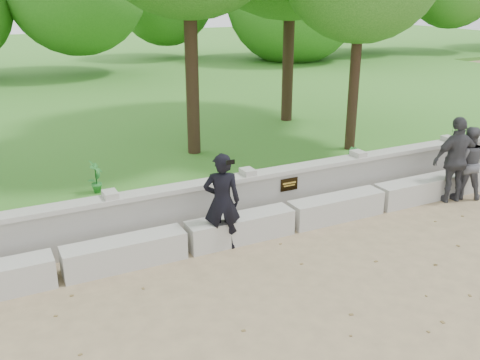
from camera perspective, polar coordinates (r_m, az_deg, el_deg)
name	(u,v)px	position (r m, az deg, el deg)	size (l,w,h in m)	color
ground	(357,277)	(8.32, 12.38, -10.08)	(80.00, 80.00, 0.00)	#98835D
lawn	(118,101)	(20.45, -12.93, 8.18)	(40.00, 22.00, 0.25)	#447228
concrete_bench	(291,217)	(9.59, 5.42, -4.00)	(11.90, 0.45, 0.45)	#ADAAA3
parapet_wall	(271,192)	(10.05, 3.36, -1.32)	(12.50, 0.35, 0.90)	#A2A099
man_main	(222,202)	(8.66, -1.94, -2.31)	(0.70, 0.65, 1.64)	black
visitor_left	(467,163)	(11.74, 23.03, 1.72)	(0.92, 0.88, 1.50)	#47474C
visitor_right	(456,160)	(11.42, 22.05, 2.00)	(1.08, 0.60, 1.74)	#38383C
shrub_a	(96,177)	(10.87, -15.12, 0.35)	(0.36, 0.24, 0.67)	#2B7F31
shrub_b	(354,160)	(12.04, 12.07, 2.14)	(0.29, 0.24, 0.53)	#2B7F31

